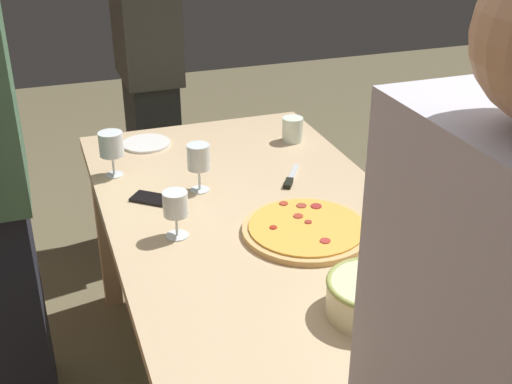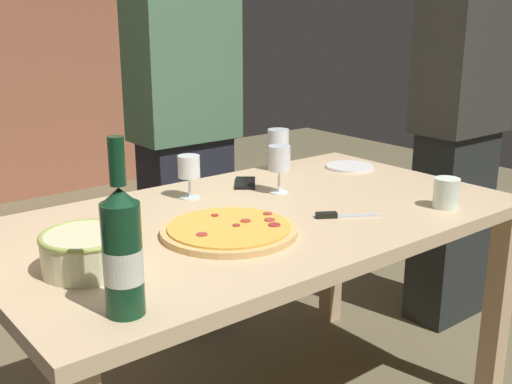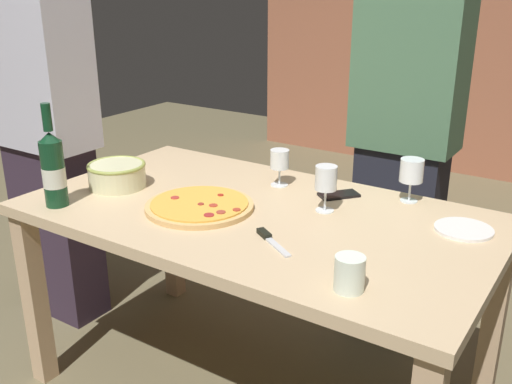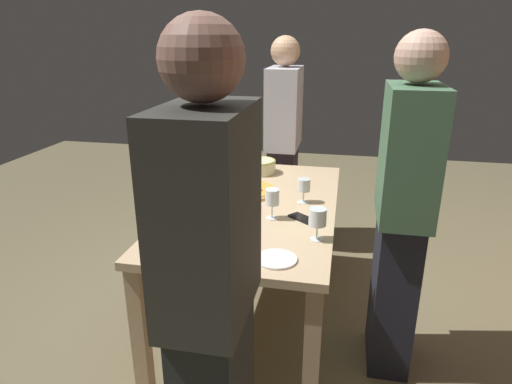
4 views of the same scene
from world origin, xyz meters
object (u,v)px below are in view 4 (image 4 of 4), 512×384
Objects in this scene: wine_glass_near_pizza at (304,186)px; wine_glass_far_left at (317,219)px; person_host at (402,212)px; person_guest_right at (211,301)px; wine_bottle at (226,151)px; cell_phone at (302,218)px; wine_glass_by_bottle at (272,199)px; person_guest_left at (284,145)px; pizza at (246,190)px; pizza_knife at (217,211)px; dining_table at (256,218)px; serving_bowl at (260,166)px; side_plate at (276,259)px; cup_amber at (170,226)px.

wine_glass_near_pizza is 0.49m from wine_glass_far_left.
person_host is 0.98× the size of person_guest_right.
wine_bottle reaches higher than cell_phone.
wine_glass_by_bottle is at bearing 30.06° from wine_bottle.
person_host is 1.02× the size of person_guest_left.
wine_bottle is at bearing -150.64° from pizza.
pizza_knife is (0.23, -0.44, -0.09)m from wine_glass_near_pizza.
dining_table is at bearing -147.76° from wine_glass_by_bottle.
person_guest_right reaches higher than person_guest_left.
wine_glass_by_bottle is (0.81, 0.47, -0.02)m from wine_bottle.
dining_table is at bearing -75.92° from wine_glass_near_pizza.
person_guest_right is at bearing 71.72° from person_host.
serving_bowl is 1.21× the size of side_plate.
side_plate is at bearing -3.67° from wine_glass_near_pizza.
side_plate is 1.75m from person_guest_left.
wine_glass_near_pizza is 0.78× the size of side_plate.
dining_table is 0.22m from pizza.
wine_glass_by_bottle is (0.20, 0.13, 0.20)m from dining_table.
wine_glass_near_pizza is at bearing -13.89° from person_host.
person_host is at bearing 46.49° from serving_bowl.
person_host is (0.30, 0.50, 0.01)m from wine_glass_near_pizza.
person_guest_right is at bearing 15.38° from pizza_knife.
cup_amber is 0.56m from side_plate.
wine_bottle is at bearing -178.91° from cup_amber.
wine_glass_by_bottle is at bearing 13.76° from person_host.
pizza is 0.93m from person_guest_left.
pizza_knife is 0.96m from person_host.
pizza is 0.23× the size of person_guest_left.
wine_glass_far_left is at bearing 40.56° from person_host.
cup_amber is 0.53× the size of pizza_knife.
cell_phone is 1.02m from person_guest_right.
pizza is 4.00× the size of cup_amber.
pizza_knife is (-0.03, -0.31, -0.10)m from wine_glass_by_bottle.
wine_bottle is at bearing -155.88° from side_plate.
wine_glass_by_bottle reaches higher than pizza_knife.
wine_bottle is at bearing -102.65° from cell_phone.
serving_bowl is 0.80m from wine_glass_by_bottle.
pizza_knife is 0.10× the size of person_host.
pizza_knife is (0.34, -0.09, -0.01)m from pizza.
wine_glass_near_pizza is 0.08× the size of person_host.
side_plate is 1.03× the size of pizza_knife.
cell_phone is at bearing 98.11° from wine_glass_by_bottle.
pizza_knife is at bearing 10.74° from person_guest_right.
wine_glass_near_pizza is (0.54, 0.60, -0.03)m from wine_bottle.
serving_bowl is 1.09m from cup_amber.
wine_bottle is 0.22× the size of person_guest_left.
cup_amber is 0.68m from cell_phone.
cup_amber is at bearing -23.21° from cell_phone.
pizza is 2.13× the size of pizza_knife.
wine_glass_near_pizza is 0.72m from side_plate.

